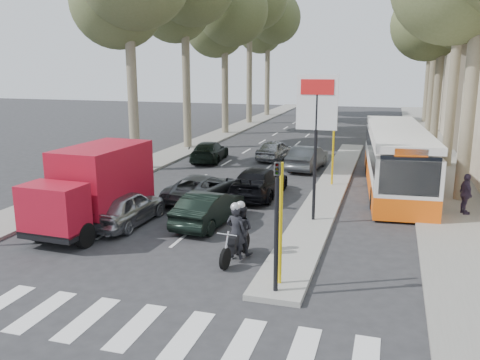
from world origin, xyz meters
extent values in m
plane|color=#28282B|center=(0.00, 0.00, 0.00)|extent=(120.00, 120.00, 0.00)
cube|color=gray|center=(8.60, 25.00, 0.06)|extent=(3.20, 70.00, 0.12)
cube|color=gray|center=(-8.00, 28.00, 0.06)|extent=(2.40, 64.00, 0.12)
cube|color=gray|center=(3.25, 11.00, 0.08)|extent=(1.50, 26.00, 0.16)
cylinder|color=yellow|center=(3.25, -1.00, 1.75)|extent=(0.10, 0.10, 3.50)
cylinder|color=yellow|center=(3.25, 5.00, 1.75)|extent=(0.10, 0.10, 3.50)
cylinder|color=yellow|center=(3.25, 11.00, 1.75)|extent=(0.10, 0.10, 3.50)
cylinder|color=black|center=(3.25, 5.00, 2.60)|extent=(0.12, 0.12, 5.20)
cube|color=white|center=(3.25, 5.00, 4.60)|extent=(1.50, 0.10, 2.00)
cube|color=red|center=(3.25, 4.94, 5.15)|extent=(1.20, 0.02, 0.55)
cylinder|color=black|center=(3.25, -1.50, 1.60)|extent=(0.12, 0.12, 3.20)
imported|color=black|center=(3.25, -1.50, 3.10)|extent=(0.16, 0.41, 1.00)
cylinder|color=#6B604C|center=(-8.00, 12.00, 4.20)|extent=(0.56, 0.56, 8.40)
sphere|color=#4E5932|center=(-9.00, 12.60, 9.30)|extent=(5.20, 5.20, 5.20)
cylinder|color=#6B604C|center=(-8.10, 20.00, 4.48)|extent=(0.56, 0.56, 8.96)
sphere|color=#4E5932|center=(-9.10, 20.60, 9.92)|extent=(5.20, 5.20, 5.20)
cylinder|color=#6B604C|center=(-7.90, 28.00, 4.06)|extent=(0.56, 0.56, 8.12)
sphere|color=#4E5932|center=(-8.90, 28.60, 8.99)|extent=(5.20, 5.20, 5.20)
sphere|color=#4E5932|center=(-7.00, 27.20, 10.15)|extent=(5.80, 5.80, 5.80)
cylinder|color=#6B604C|center=(-8.00, 36.00, 4.76)|extent=(0.56, 0.56, 9.52)
sphere|color=#4E5932|center=(-9.00, 36.60, 10.54)|extent=(5.20, 5.20, 5.20)
cylinder|color=#6B604C|center=(-8.10, 44.00, 4.34)|extent=(0.56, 0.56, 8.68)
sphere|color=#4E5932|center=(-9.10, 44.60, 9.61)|extent=(5.20, 5.20, 5.20)
sphere|color=#4E5932|center=(-7.20, 43.20, 10.85)|extent=(5.80, 5.80, 5.80)
sphere|color=#4E5932|center=(-7.90, 45.10, 12.09)|extent=(4.80, 4.80, 4.80)
cylinder|color=#6B604C|center=(9.00, 10.00, 4.20)|extent=(0.56, 0.56, 8.40)
cylinder|color=#6B604C|center=(9.10, 18.00, 4.62)|extent=(0.56, 0.56, 9.24)
cylinder|color=#6B604C|center=(8.90, 26.00, 3.92)|extent=(0.56, 0.56, 7.84)
sphere|color=#4E5932|center=(7.90, 26.60, 8.68)|extent=(5.20, 5.20, 5.20)
sphere|color=#4E5932|center=(9.80, 25.20, 9.80)|extent=(5.80, 5.80, 5.80)
cylinder|color=#6B604C|center=(9.00, 34.00, 4.48)|extent=(0.56, 0.56, 8.96)
sphere|color=#4E5932|center=(8.00, 34.60, 9.92)|extent=(5.20, 5.20, 5.20)
cylinder|color=#6B604C|center=(9.10, 42.00, 4.20)|extent=(0.56, 0.56, 8.40)
sphere|color=#4E5932|center=(8.10, 42.60, 9.30)|extent=(5.20, 5.20, 5.20)
sphere|color=#4E5932|center=(10.00, 41.20, 10.50)|extent=(5.80, 5.80, 5.80)
sphere|color=#4E5932|center=(9.30, 43.10, 11.70)|extent=(4.80, 4.80, 4.80)
imported|color=#A4A5AC|center=(-3.50, 2.82, 0.68)|extent=(1.74, 4.02, 1.35)
imported|color=black|center=(-0.50, 3.70, 0.65)|extent=(1.77, 4.06, 1.30)
imported|color=#474A4E|center=(-1.95, 6.74, 0.61)|extent=(2.50, 4.58, 1.22)
imported|color=black|center=(0.24, 8.33, 0.67)|extent=(1.99, 4.68, 1.35)
imported|color=#909498|center=(-1.10, 17.38, 0.64)|extent=(1.91, 3.88, 1.27)
imported|color=#4D5155|center=(1.38, 15.00, 0.68)|extent=(1.91, 4.29, 1.37)
imported|color=black|center=(-4.88, 15.74, 0.62)|extent=(2.18, 4.43, 1.24)
cube|color=black|center=(-4.48, 2.13, 0.51)|extent=(2.28, 5.65, 0.23)
cylinder|color=black|center=(-5.48, 0.32, 0.42)|extent=(0.31, 0.85, 0.84)
cylinder|color=black|center=(-3.63, 0.24, 0.42)|extent=(0.31, 0.85, 0.84)
cylinder|color=black|center=(-5.33, 3.84, 0.42)|extent=(0.31, 0.85, 0.84)
cylinder|color=black|center=(-3.48, 3.76, 0.42)|extent=(0.31, 0.85, 0.84)
cube|color=maroon|center=(-4.57, 0.00, 1.35)|extent=(2.10, 1.39, 1.58)
cube|color=black|center=(-4.59, -0.60, 1.53)|extent=(1.86, 0.15, 0.84)
cube|color=maroon|center=(-4.44, 2.88, 1.81)|extent=(2.30, 3.99, 2.32)
cube|color=#F55B0D|center=(6.20, 11.50, 0.55)|extent=(3.40, 11.60, 0.90)
cube|color=silver|center=(6.20, 11.50, 1.74)|extent=(3.40, 11.60, 1.49)
cube|color=black|center=(6.20, 11.50, 2.04)|extent=(3.38, 11.15, 0.85)
cube|color=silver|center=(6.20, 11.50, 2.83)|extent=(3.40, 11.60, 0.30)
cube|color=black|center=(6.66, 5.83, 1.89)|extent=(2.19, 0.24, 1.49)
cube|color=#F55B0D|center=(6.66, 5.83, 2.76)|extent=(1.19, 0.16, 0.32)
cylinder|color=black|center=(5.38, 7.76, 0.45)|extent=(0.35, 0.97, 0.95)
cylinder|color=black|center=(7.62, 7.94, 0.45)|extent=(0.35, 0.97, 0.95)
cylinder|color=black|center=(4.80, 14.82, 0.45)|extent=(0.35, 0.97, 0.95)
cylinder|color=black|center=(7.04, 15.01, 0.45)|extent=(0.35, 0.97, 0.95)
cylinder|color=black|center=(1.42, -0.18, 0.33)|extent=(0.17, 0.66, 0.65)
cylinder|color=black|center=(1.58, 1.35, 0.33)|extent=(0.17, 0.66, 0.65)
cylinder|color=silver|center=(1.43, -0.11, 0.72)|extent=(0.10, 0.41, 0.82)
cube|color=black|center=(1.51, 0.63, 0.46)|extent=(0.30, 0.79, 0.31)
cube|color=black|center=(1.48, 0.43, 0.74)|extent=(0.35, 0.49, 0.22)
cube|color=black|center=(1.54, 0.94, 0.67)|extent=(0.35, 0.69, 0.12)
cylinder|color=silver|center=(1.43, -0.05, 1.04)|extent=(0.63, 0.11, 0.04)
imported|color=black|center=(1.51, 0.63, 0.91)|extent=(0.67, 0.47, 1.72)
imported|color=black|center=(1.55, 1.04, 0.86)|extent=(0.82, 0.52, 1.61)
sphere|color=#B2B2B7|center=(1.50, 0.58, 1.72)|extent=(0.29, 0.29, 0.29)
sphere|color=#B2B2B7|center=(1.54, 1.01, 1.66)|extent=(0.29, 0.29, 0.29)
imported|color=#41334D|center=(8.89, 7.61, 0.93)|extent=(0.72, 1.05, 1.63)
imported|color=#6E5E52|center=(7.20, 7.73, 1.01)|extent=(1.24, 0.79, 1.77)
camera|label=1|loc=(5.90, -13.59, 5.99)|focal=38.00mm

